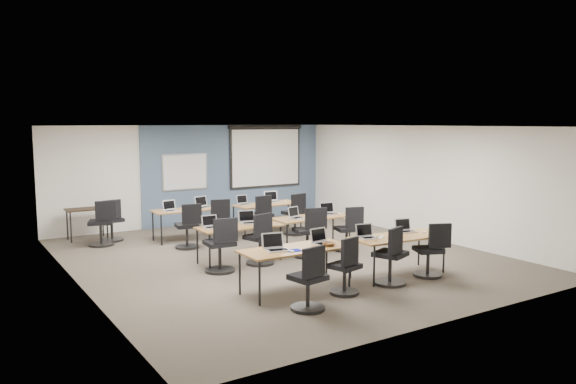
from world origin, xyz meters
TOP-DOWN VIEW (x-y plane):
  - floor at (0.00, 0.00)m, footprint 8.00×9.00m
  - ceiling at (0.00, 0.00)m, footprint 8.00×9.00m
  - wall_back at (0.00, 4.50)m, footprint 8.00×0.04m
  - wall_front at (0.00, -4.50)m, footprint 8.00×0.04m
  - wall_left at (-4.00, 0.00)m, footprint 0.04×9.00m
  - wall_right at (4.00, 0.00)m, footprint 0.04×9.00m
  - blue_accent_panel at (1.25, 4.47)m, footprint 5.50×0.04m
  - whiteboard at (-0.30, 4.43)m, footprint 1.28×0.03m
  - projector_screen at (2.20, 4.41)m, footprint 2.40×0.10m
  - training_table_front_left at (-1.03, -2.16)m, footprint 1.86×0.77m
  - training_table_front_right at (1.09, -2.33)m, footprint 1.82×0.76m
  - training_table_mid_left at (-0.90, 0.10)m, footprint 1.69×0.70m
  - training_table_mid_right at (0.93, 0.24)m, footprint 1.77×0.74m
  - training_table_back_left at (-0.94, 2.67)m, footprint 1.67×0.69m
  - training_table_back_right at (1.11, 2.45)m, footprint 1.75×0.73m
  - laptop_0 at (-1.39, -2.11)m, footprint 0.36×0.31m
  - mouse_0 at (-1.23, -2.36)m, footprint 0.06×0.10m
  - task_chair_0 at (-1.39, -3.08)m, footprint 0.52×0.52m
  - laptop_1 at (-0.47, -2.10)m, footprint 0.34×0.29m
  - mouse_1 at (-0.40, -2.32)m, footprint 0.07×0.10m
  - task_chair_1 at (-0.45, -2.75)m, footprint 0.48×0.48m
  - laptop_2 at (0.48, -2.17)m, footprint 0.33×0.28m
  - mouse_2 at (0.77, -2.24)m, footprint 0.07×0.10m
  - task_chair_2 at (0.55, -2.73)m, footprint 0.59×0.56m
  - laptop_3 at (1.47, -2.11)m, footprint 0.32×0.27m
  - mouse_3 at (1.71, -2.35)m, footprint 0.06×0.09m
  - task_chair_3 at (1.51, -2.73)m, footprint 0.54×0.51m
  - laptop_4 at (-1.45, 0.24)m, footprint 0.31×0.27m
  - mouse_4 at (-1.24, 0.13)m, footprint 0.08×0.11m
  - task_chair_4 at (-1.56, -0.42)m, footprint 0.57×0.57m
  - laptop_5 at (-0.61, 0.27)m, footprint 0.34×0.29m
  - mouse_5 at (-0.25, 0.06)m, footprint 0.08×0.11m
  - task_chair_5 at (-0.66, -0.33)m, footprint 0.56×0.56m
  - laptop_6 at (0.53, 0.26)m, footprint 0.32×0.27m
  - mouse_6 at (0.71, 0.03)m, footprint 0.08×0.10m
  - task_chair_6 at (0.50, -0.33)m, footprint 0.58×0.58m
  - laptop_7 at (1.47, 0.31)m, footprint 0.34×0.29m
  - mouse_7 at (1.63, 0.16)m, footprint 0.09×0.11m
  - task_chair_7 at (1.53, -0.33)m, footprint 0.51×0.50m
  - laptop_8 at (-1.39, 2.65)m, footprint 0.32×0.27m
  - mouse_8 at (-1.32, 2.51)m, footprint 0.08×0.10m
  - task_chair_8 at (-1.32, 1.77)m, footprint 0.53×0.53m
  - laptop_9 at (-0.54, 2.75)m, footprint 0.35×0.30m
  - mouse_9 at (-0.39, 2.43)m, footprint 0.09×0.11m
  - task_chair_9 at (-0.52, 2.02)m, footprint 0.55×0.55m
  - laptop_10 at (0.53, 2.65)m, footprint 0.31×0.26m
  - mouse_10 at (0.86, 2.50)m, footprint 0.07×0.11m
  - task_chair_10 at (0.64, 1.96)m, footprint 0.56×0.56m
  - laptop_11 at (1.40, 2.69)m, footprint 0.36×0.30m
  - mouse_11 at (1.66, 2.47)m, footprint 0.06×0.09m
  - task_chair_11 at (1.55, 1.80)m, footprint 0.57×0.57m
  - blue_mousepad at (-1.16, -2.30)m, footprint 0.26×0.22m
  - snack_bowl at (-0.47, -2.31)m, footprint 0.28×0.28m
  - snack_plate at (0.61, -2.29)m, footprint 0.22×0.22m
  - coffee_cup at (0.48, -2.42)m, footprint 0.06×0.06m
  - utility_table at (-2.98, 3.96)m, footprint 0.95×0.53m
  - spare_chair_a at (-2.55, 3.43)m, footprint 0.52×0.52m
  - spare_chair_b at (-2.86, 3.05)m, footprint 0.59×0.56m

SIDE VIEW (x-z plane):
  - floor at x=0.00m, z-range -0.01..0.01m
  - task_chair_1 at x=-0.45m, z-range -0.09..0.88m
  - task_chair_7 at x=1.53m, z-range -0.09..0.90m
  - task_chair_3 at x=1.51m, z-range -0.09..0.91m
  - task_chair_0 at x=-1.39m, z-range -0.09..0.91m
  - spare_chair_a at x=-2.55m, z-range -0.09..0.91m
  - task_chair_8 at x=-1.32m, z-range -0.09..0.92m
  - task_chair_9 at x=-0.52m, z-range -0.09..0.94m
  - task_chair_2 at x=0.55m, z-range -0.09..0.95m
  - task_chair_5 at x=-0.66m, z-range -0.09..0.95m
  - task_chair_10 at x=0.64m, z-range -0.09..0.95m
  - spare_chair_b at x=-2.86m, z-range -0.09..0.95m
  - task_chair_11 at x=1.55m, z-range -0.09..0.96m
  - task_chair_4 at x=-1.56m, z-range -0.09..0.96m
  - task_chair_6 at x=0.50m, z-range -0.09..0.96m
  - utility_table at x=-2.98m, z-range 0.29..1.04m
  - training_table_back_left at x=-0.94m, z-range 0.32..1.05m
  - training_table_mid_left at x=-0.90m, z-range 0.32..1.05m
  - training_table_back_right at x=1.11m, z-range 0.32..1.05m
  - training_table_mid_right at x=0.93m, z-range 0.32..1.05m
  - training_table_front_right at x=1.09m, z-range 0.32..1.05m
  - training_table_front_left at x=-1.03m, z-range 0.32..1.05m
  - blue_mousepad at x=-1.16m, z-range 0.73..0.74m
  - snack_plate at x=0.61m, z-range 0.73..0.74m
  - mouse_3 at x=1.71m, z-range 0.73..0.76m
  - mouse_1 at x=-0.40m, z-range 0.73..0.76m
  - mouse_6 at x=0.71m, z-range 0.73..0.76m
  - mouse_11 at x=1.66m, z-range 0.73..0.76m
  - mouse_8 at x=-1.32m, z-range 0.73..0.76m
  - mouse_5 at x=-0.25m, z-range 0.73..0.76m
  - mouse_4 at x=-1.24m, z-range 0.73..0.76m
  - mouse_0 at x=-1.23m, z-range 0.73..0.76m
  - mouse_9 at x=-0.39m, z-range 0.72..0.76m
  - mouse_2 at x=0.77m, z-range 0.72..0.76m
  - mouse_7 at x=1.63m, z-range 0.72..0.76m
  - mouse_10 at x=0.86m, z-range 0.72..0.76m
  - snack_bowl at x=-0.47m, z-range 0.73..0.78m
  - coffee_cup at x=0.48m, z-range 0.74..0.79m
  - laptop_10 at x=0.53m, z-range 0.67..0.91m
  - laptop_4 at x=-1.45m, z-range 0.67..0.91m
  - laptop_6 at x=0.53m, z-range 0.67..0.91m
  - laptop_3 at x=1.47m, z-range 0.67..0.91m
  - laptop_8 at x=-1.39m, z-range 0.67..0.91m
  - laptop_2 at x=0.48m, z-range 0.67..0.92m
  - laptop_1 at x=-0.47m, z-range 0.67..0.92m
  - laptop_5 at x=-0.61m, z-range 0.66..0.92m
  - laptop_7 at x=1.47m, z-range 0.66..0.92m
  - laptop_9 at x=-0.54m, z-range 0.66..0.93m
  - laptop_11 at x=1.40m, z-range 0.66..0.93m
  - laptop_0 at x=-1.39m, z-range 0.66..0.93m
  - wall_back at x=0.00m, z-range 0.00..2.70m
  - wall_front at x=0.00m, z-range 0.00..2.70m
  - wall_left at x=-4.00m, z-range 0.00..2.70m
  - wall_right at x=4.00m, z-range 0.00..2.70m
  - blue_accent_panel at x=1.25m, z-range 0.00..2.70m
  - whiteboard at x=-0.30m, z-range 0.96..1.94m
  - projector_screen at x=2.20m, z-range 0.98..2.80m
  - ceiling at x=0.00m, z-range 2.69..2.71m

